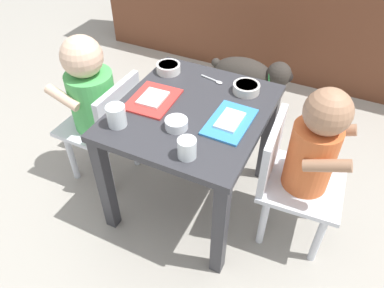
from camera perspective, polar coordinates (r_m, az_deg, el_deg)
ground_plane at (r=1.64m, az=0.00°, el=-8.14°), size 7.00×7.00×0.00m
dining_table at (r=1.36m, az=0.00°, el=2.48°), size 0.52×0.58×0.48m
seated_child_left at (r=1.52m, az=-14.97°, el=7.21°), size 0.28×0.28×0.67m
seated_child_right at (r=1.28m, az=17.62°, el=-1.34°), size 0.30×0.30×0.67m
dog at (r=2.01m, az=8.75°, el=10.42°), size 0.44×0.20×0.33m
food_tray_left at (r=1.35m, az=-6.05°, el=6.91°), size 0.16×0.20×0.02m
food_tray_right at (r=1.25m, az=5.87°, el=3.49°), size 0.14×0.21×0.02m
water_cup_left at (r=1.24m, az=-11.58°, el=4.15°), size 0.06×0.06×0.07m
water_cup_right at (r=1.10m, az=-0.78°, el=-0.80°), size 0.06×0.06×0.06m
veggie_bowl_near at (r=1.51m, az=-3.67°, el=11.69°), size 0.10×0.10×0.03m
cereal_bowl_left_side at (r=1.40m, az=8.39°, el=8.59°), size 0.10×0.10×0.03m
veggie_bowl_far at (r=1.21m, az=-2.55°, el=3.22°), size 0.08×0.08×0.03m
spoon_by_left_tray at (r=1.46m, az=3.40°, el=9.82°), size 0.10×0.03×0.01m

